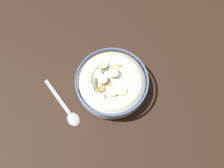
{
  "coord_description": "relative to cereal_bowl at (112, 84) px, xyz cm",
  "views": [
    {
      "loc": [
        20.97,
        3.43,
        57.34
      ],
      "look_at": [
        0.0,
        0.0,
        3.0
      ],
      "focal_mm": 34.42,
      "sensor_mm": 36.0,
      "label": 1
    }
  ],
  "objects": [
    {
      "name": "cereal_bowl",
      "position": [
        0.0,
        0.0,
        0.0
      ],
      "size": [
        19.41,
        19.41,
        6.22
      ],
      "color": "beige",
      "rests_on": "ground_plane"
    },
    {
      "name": "spoon",
      "position": [
        8.95,
        -10.56,
        -2.97
      ],
      "size": [
        12.66,
        13.36,
        0.8
      ],
      "color": "#A5A5AD",
      "rests_on": "ground_plane"
    },
    {
      "name": "ground_plane",
      "position": [
        0.0,
        0.01,
        -4.3
      ],
      "size": [
        133.08,
        133.08,
        2.0
      ],
      "primitive_type": "cube",
      "color": "#332116"
    }
  ]
}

